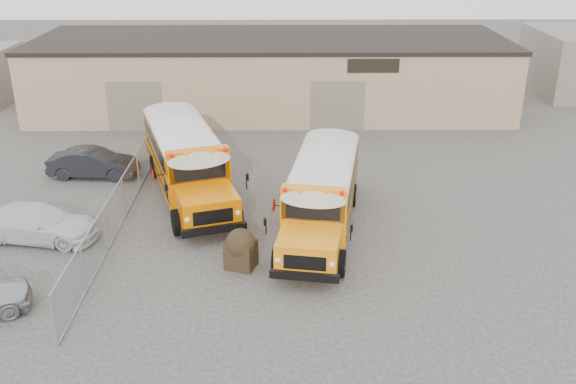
{
  "coord_description": "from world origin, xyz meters",
  "views": [
    {
      "loc": [
        0.76,
        -21.84,
        11.83
      ],
      "look_at": [
        0.96,
        1.92,
        1.6
      ],
      "focal_mm": 40.0,
      "sensor_mm": 36.0,
      "label": 1
    }
  ],
  "objects_px": {
    "school_bus_right": "(335,141)",
    "tarp_bundle": "(241,248)",
    "school_bus_left": "(165,116)",
    "car_white": "(37,223)",
    "car_dark": "(93,163)"
  },
  "relations": [
    {
      "from": "school_bus_left",
      "to": "tarp_bundle",
      "type": "xyz_separation_m",
      "value": [
        4.91,
        -13.34,
        -1.03
      ]
    },
    {
      "from": "school_bus_left",
      "to": "car_white",
      "type": "distance_m",
      "value": 11.58
    },
    {
      "from": "tarp_bundle",
      "to": "car_dark",
      "type": "relative_size",
      "value": 0.35
    },
    {
      "from": "tarp_bundle",
      "to": "car_white",
      "type": "relative_size",
      "value": 0.32
    },
    {
      "from": "school_bus_right",
      "to": "tarp_bundle",
      "type": "height_order",
      "value": "school_bus_right"
    },
    {
      "from": "school_bus_right",
      "to": "car_white",
      "type": "relative_size",
      "value": 2.1
    },
    {
      "from": "school_bus_right",
      "to": "tarp_bundle",
      "type": "relative_size",
      "value": 6.68
    },
    {
      "from": "school_bus_right",
      "to": "tarp_bundle",
      "type": "bearing_deg",
      "value": -113.64
    },
    {
      "from": "car_white",
      "to": "car_dark",
      "type": "bearing_deg",
      "value": 6.7
    },
    {
      "from": "school_bus_right",
      "to": "car_white",
      "type": "distance_m",
      "value": 14.26
    },
    {
      "from": "school_bus_left",
      "to": "car_dark",
      "type": "height_order",
      "value": "school_bus_left"
    },
    {
      "from": "school_bus_left",
      "to": "tarp_bundle",
      "type": "bearing_deg",
      "value": -69.78
    },
    {
      "from": "school_bus_right",
      "to": "car_white",
      "type": "xyz_separation_m",
      "value": [
        -12.31,
        -7.15,
        -0.97
      ]
    },
    {
      "from": "school_bus_left",
      "to": "car_dark",
      "type": "xyz_separation_m",
      "value": [
        -2.86,
        -4.39,
        -1.1
      ]
    },
    {
      "from": "school_bus_right",
      "to": "car_dark",
      "type": "height_order",
      "value": "school_bus_right"
    }
  ]
}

